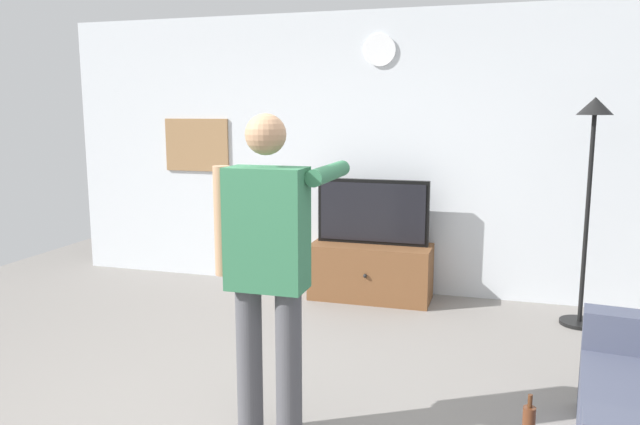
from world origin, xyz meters
name	(u,v)px	position (x,y,z in m)	size (l,w,h in m)	color
back_wall	(367,154)	(0.00, 2.95, 1.35)	(6.40, 0.10, 2.70)	silver
tv_stand	(371,272)	(0.12, 2.60, 0.26)	(1.13, 0.52, 0.52)	brown
television	(373,212)	(0.12, 2.65, 0.83)	(1.05, 0.07, 0.61)	black
wall_clock	(380,50)	(0.12, 2.89, 2.32)	(0.29, 0.29, 0.03)	white
framed_picture	(197,145)	(-1.81, 2.90, 1.41)	(0.72, 0.04, 0.55)	#997047
floor_lamp	(591,165)	(1.95, 2.39, 1.34)	(0.32, 0.32, 1.87)	black
person_standing_nearer_lamp	(268,261)	(0.12, -0.02, 1.00)	(0.59, 0.78, 1.76)	#4C4C51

